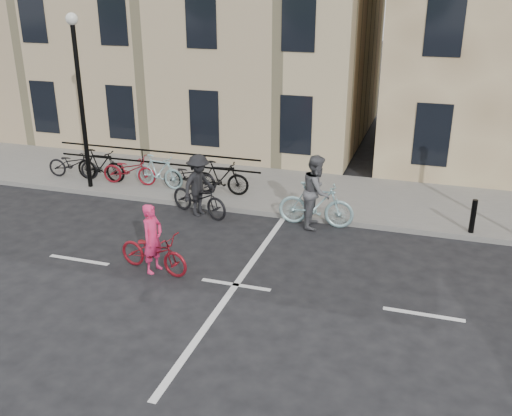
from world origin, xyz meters
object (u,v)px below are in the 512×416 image
(cyclist_grey, at_px, (316,198))
(cyclist_dark, at_px, (199,192))
(cyclist_pink, at_px, (153,248))
(lamp_post, at_px, (79,81))

(cyclist_grey, xyz_separation_m, cyclist_dark, (-3.33, -0.23, -0.10))
(cyclist_pink, distance_m, cyclist_grey, 4.78)
(cyclist_pink, height_order, cyclist_grey, cyclist_grey)
(cyclist_dark, bearing_deg, cyclist_pink, -153.92)
(lamp_post, bearing_deg, cyclist_grey, -4.59)
(cyclist_grey, bearing_deg, cyclist_pink, 139.52)
(lamp_post, relative_size, cyclist_grey, 2.53)
(lamp_post, distance_m, cyclist_pink, 6.88)
(cyclist_pink, xyz_separation_m, cyclist_grey, (2.98, 3.73, 0.24))
(cyclist_pink, relative_size, cyclist_grey, 0.92)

